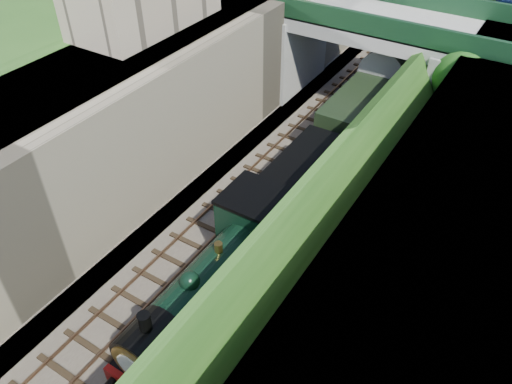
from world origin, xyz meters
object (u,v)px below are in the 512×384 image
Objects in this scene: road_bridge at (390,53)px; tender at (304,185)px; locomotive at (218,278)px; tree at (466,77)px.

tender is at bearing -88.74° from road_bridge.
road_bridge is 19.12m from locomotive.
tree reaches higher than tender.
tree is at bearing 63.88° from tender.
tree is 1.10× the size of tender.
tender is (0.26, -11.63, -2.46)m from road_bridge.
tender is at bearing -116.12° from tree.
locomotive is at bearing -90.00° from tender.
locomotive reaches higher than tender.
locomotive is at bearing -89.23° from road_bridge.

